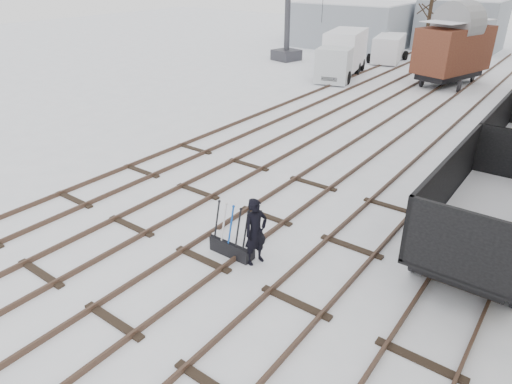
# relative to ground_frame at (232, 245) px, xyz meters

# --- Properties ---
(ground) EXTENTS (120.00, 120.00, 0.00)m
(ground) POSITION_rel_ground_frame_xyz_m (-0.45, -0.72, -0.28)
(ground) COLOR white
(ground) RESTS_ON ground
(tracks) EXTENTS (13.90, 52.00, 0.16)m
(tracks) POSITION_rel_ground_frame_xyz_m (-0.45, 12.95, -0.21)
(tracks) COLOR black
(tracks) RESTS_ON ground
(shed_left) EXTENTS (10.00, 8.00, 4.10)m
(shed_left) POSITION_rel_ground_frame_xyz_m (-13.45, 35.28, 1.76)
(shed_left) COLOR gray
(shed_left) RESTS_ON ground
(shed_right) EXTENTS (7.00, 6.00, 4.50)m
(shed_right) POSITION_rel_ground_frame_xyz_m (-4.45, 39.28, 1.96)
(shed_right) COLOR gray
(shed_right) RESTS_ON ground
(ground_frame) EXTENTS (1.30, 0.42, 1.49)m
(ground_frame) POSITION_rel_ground_frame_xyz_m (0.00, 0.00, 0.00)
(ground_frame) COLOR black
(ground_frame) RESTS_ON ground
(worker) EXTENTS (0.65, 0.80, 1.91)m
(worker) POSITION_rel_ground_frame_xyz_m (0.75, 0.10, 0.67)
(worker) COLOR black
(worker) RESTS_ON ground
(freight_wagon_a) EXTENTS (2.61, 6.53, 2.67)m
(freight_wagon_a) POSITION_rel_ground_frame_xyz_m (5.55, 4.37, 0.73)
(freight_wagon_a) COLOR black
(freight_wagon_a) RESTS_ON ground
(box_van_wagon) EXTENTS (4.26, 5.96, 4.10)m
(box_van_wagon) POSITION_rel_ground_frame_xyz_m (-1.06, 24.33, 2.11)
(box_van_wagon) COLOR black
(box_van_wagon) RESTS_ON ground
(lorry) EXTENTS (3.25, 7.08, 3.09)m
(lorry) POSITION_rel_ground_frame_xyz_m (-8.01, 22.28, 1.31)
(lorry) COLOR black
(lorry) RESTS_ON ground
(panel_van) EXTENTS (3.05, 5.05, 2.08)m
(panel_van) POSITION_rel_ground_frame_xyz_m (-7.48, 29.72, 0.80)
(panel_van) COLOR white
(panel_van) RESTS_ON ground
(crane) EXTENTS (2.31, 5.74, 9.62)m
(crane) POSITION_rel_ground_frame_xyz_m (-14.60, 25.41, 2.25)
(crane) COLOR #313136
(crane) RESTS_ON ground
(tree_far_left) EXTENTS (0.30, 0.30, 5.56)m
(tree_far_left) POSITION_rel_ground_frame_xyz_m (-5.42, 32.50, 2.50)
(tree_far_left) COLOR black
(tree_far_left) RESTS_ON ground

